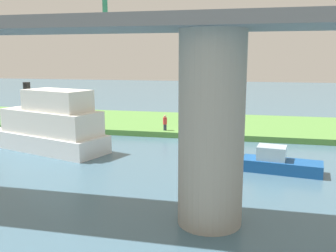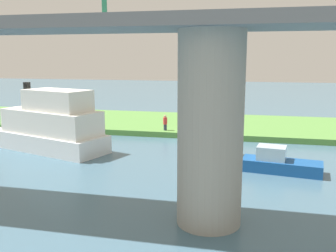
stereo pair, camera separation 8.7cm
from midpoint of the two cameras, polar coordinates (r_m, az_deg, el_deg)
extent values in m
plane|color=#476B7F|center=(32.42, 4.84, -2.05)|extent=(160.00, 160.00, 0.00)
cube|color=#5B9342|center=(38.21, 6.11, 0.21)|extent=(80.00, 12.00, 0.50)
cylinder|color=#9E998E|center=(15.47, 6.39, -0.62)|extent=(2.69, 2.69, 8.03)
cube|color=slate|center=(15.25, 6.72, 15.31)|extent=(73.81, 4.00, 0.50)
cylinder|color=#2D334C|center=(33.73, -0.53, -0.18)|extent=(0.29, 0.29, 0.55)
cylinder|color=red|center=(33.63, -0.53, 0.78)|extent=(0.40, 0.40, 0.60)
sphere|color=tan|center=(33.56, -0.53, 1.49)|extent=(0.24, 0.24, 0.24)
cylinder|color=brown|center=(33.11, 9.99, -0.24)|extent=(0.20, 0.20, 0.89)
cube|color=white|center=(30.26, -17.85, -2.14)|extent=(10.42, 6.24, 1.32)
cube|color=white|center=(29.57, -17.32, 0.64)|extent=(8.44, 5.31, 1.76)
cube|color=white|center=(28.78, -16.47, 3.75)|extent=(5.48, 3.94, 1.54)
cylinder|color=black|center=(31.26, -20.59, 4.41)|extent=(0.55, 0.55, 1.98)
cube|color=#D84C2D|center=(32.06, -21.06, 0.45)|extent=(2.29, 2.43, 0.99)
cube|color=#195199|center=(24.24, 16.70, -5.83)|extent=(4.93, 2.36, 0.74)
cube|color=silver|center=(24.09, 15.30, -3.92)|extent=(1.88, 1.58, 0.84)
cube|color=#1E232D|center=(27.90, 6.47, -3.46)|extent=(4.24, 2.51, 0.62)
cube|color=silver|center=(27.95, 5.49, -2.01)|extent=(1.71, 1.50, 0.71)
camera|label=1|loc=(0.04, -90.09, -0.02)|focal=40.32mm
camera|label=2|loc=(0.04, 89.91, 0.02)|focal=40.32mm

